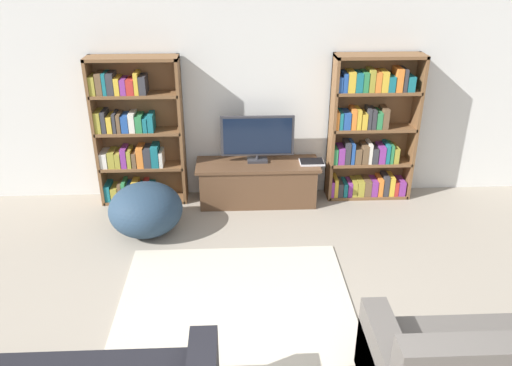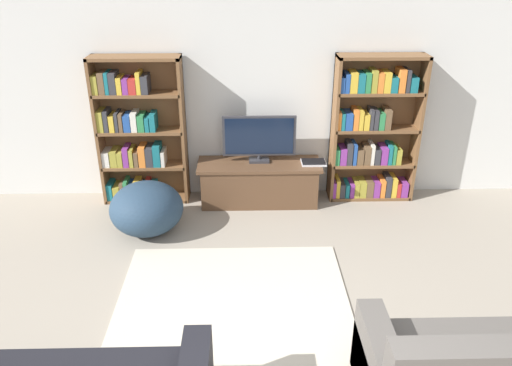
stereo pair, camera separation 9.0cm
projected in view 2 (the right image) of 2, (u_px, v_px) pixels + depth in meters
name	position (u px, v px, depth m)	size (l,w,h in m)	color
wall_back	(251.00, 91.00, 5.85)	(8.80, 0.06, 2.60)	silver
bookshelf_left	(137.00, 134.00, 5.86)	(1.02, 0.30, 1.75)	brown
bookshelf_right	(372.00, 133.00, 5.92)	(1.02, 0.30, 1.75)	brown
tv_stand	(259.00, 182.00, 6.02)	(1.46, 0.50, 0.51)	brown
television	(259.00, 138.00, 5.83)	(0.86, 0.16, 0.56)	#2D2D33
laptop	(313.00, 162.00, 5.90)	(0.29, 0.21, 0.03)	silver
area_rug	(233.00, 299.00, 4.42)	(2.04, 1.64, 0.02)	beige
beanbag_ottoman	(147.00, 208.00, 5.38)	(0.79, 0.79, 0.56)	#23384C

